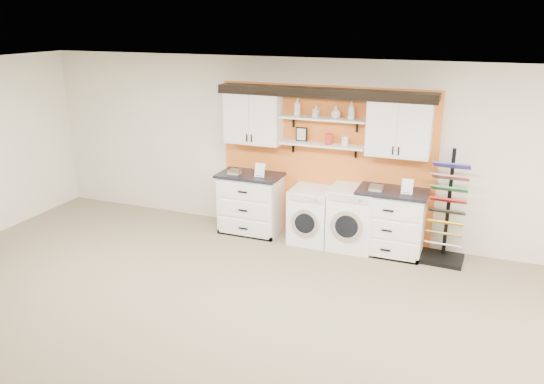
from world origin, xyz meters
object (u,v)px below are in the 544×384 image
at_px(base_cabinet_left, 251,203).
at_px(washer, 312,215).
at_px(dryer, 352,218).
at_px(sample_rack, 445,227).
at_px(base_cabinet_right, 391,222).

distance_m(base_cabinet_left, washer, 1.04).
bearing_deg(dryer, washer, -180.00).
height_order(dryer, sample_rack, sample_rack).
height_order(base_cabinet_right, washer, base_cabinet_right).
distance_m(base_cabinet_left, dryer, 1.68).
distance_m(base_cabinet_right, sample_rack, 0.77).
xyz_separation_m(base_cabinet_right, sample_rack, (0.77, 0.02, 0.03)).
distance_m(washer, dryer, 0.64).
xyz_separation_m(base_cabinet_left, dryer, (1.68, -0.00, -0.02)).
relative_size(base_cabinet_left, dryer, 1.06).
xyz_separation_m(base_cabinet_right, washer, (-1.22, -0.00, -0.06)).
xyz_separation_m(base_cabinet_left, sample_rack, (3.03, 0.02, 0.03)).
relative_size(base_cabinet_right, dryer, 1.06).
height_order(base_cabinet_right, dryer, base_cabinet_right).
distance_m(base_cabinet_right, dryer, 0.58).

